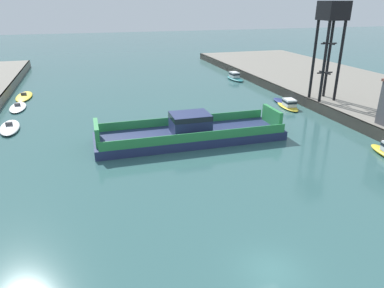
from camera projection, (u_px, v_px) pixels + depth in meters
The scene contains 9 objects.
ground_plane at pixel (272, 271), 23.30m from camera, with size 400.00×400.00×0.00m, color #335B5B.
chain_ferry at pixel (190, 132), 44.82m from camera, with size 23.80×6.93×3.55m.
moored_boat_near_left at pixel (18, 107), 58.54m from camera, with size 2.68×6.99×0.93m.
moored_boat_near_right at pixel (10, 127), 48.98m from camera, with size 3.10×7.26×1.05m.
moored_boat_mid_left at pixel (235, 77), 80.03m from camera, with size 2.71×6.53×1.69m.
moored_boat_far_right at pixel (284, 102), 61.23m from camera, with size 2.17×6.75×0.96m.
moored_boat_upstream_a at pixel (288, 104), 58.74m from camera, with size 2.90×6.50×1.58m.
moored_boat_upstream_b at pixel (24, 96), 65.27m from camera, with size 2.80×8.22×0.93m.
crane_tower at pixel (332, 22), 53.65m from camera, with size 3.58×3.58×14.91m.
Camera 1 is at (-10.35, -16.21, 16.43)m, focal length 33.24 mm.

